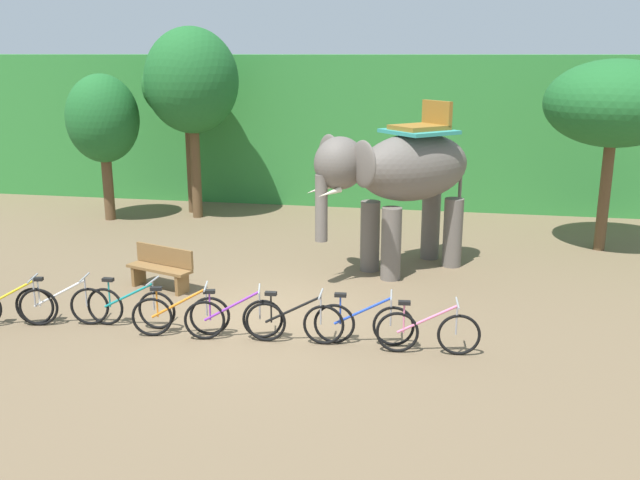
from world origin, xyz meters
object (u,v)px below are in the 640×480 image
tree_right (103,120)px  tree_far_left (186,87)px  bike_yellow (10,306)px  bike_teal (130,307)px  bike_orange (181,315)px  bike_white (62,305)px  bike_purple (233,318)px  bike_blue (364,323)px  tree_left (192,81)px  wooden_bench (161,266)px  bike_pink (428,332)px  elephant (402,175)px  bike_black (294,322)px  tree_center_right (614,104)px

tree_right → tree_far_left: size_ratio=0.86×
bike_yellow → bike_teal: bearing=9.6°
tree_right → bike_orange: 9.94m
bike_white → bike_purple: 3.26m
bike_yellow → bike_blue: 6.39m
tree_left → bike_orange: bearing=-71.5°
bike_blue → wooden_bench: size_ratio=1.10×
bike_orange → bike_pink: same height
tree_right → elephant: 9.53m
bike_orange → bike_yellow: bearing=-177.2°
elephant → bike_black: elephant is taller
elephant → bike_yellow: (-6.67, -4.66, -1.82)m
tree_right → bike_black: (7.39, -7.91, -2.56)m
bike_black → bike_yellow: bearing=-177.7°
tree_far_left → elephant: size_ratio=1.30×
bike_teal → bike_black: bearing=-2.9°
bike_white → wooden_bench: size_ratio=1.09×
tree_right → bike_teal: 9.24m
wooden_bench → tree_center_right: bearing=26.6°
bike_blue → tree_right: bearing=137.8°
bike_purple → bike_black: same height
bike_orange → wooden_bench: size_ratio=1.08×
tree_far_left → tree_center_right: 11.84m
tree_right → elephant: tree_right is taller
tree_right → wooden_bench: 7.35m
tree_left → wooden_bench: size_ratio=3.57×
bike_pink → bike_yellow: bearing=-178.6°
bike_orange → tree_left: bearing=108.5°
bike_yellow → bike_pink: bearing=1.4°
tree_center_right → bike_blue: 9.23m
tree_far_left → bike_yellow: 10.11m
tree_far_left → bike_orange: bearing=-70.4°
bike_yellow → bike_teal: same height
bike_yellow → tree_center_right: bearing=32.5°
tree_left → tree_center_right: tree_left is taller
tree_left → bike_orange: size_ratio=3.31×
bike_yellow → bike_black: same height
bike_white → bike_blue: 5.50m
tree_right → tree_left: size_ratio=0.77×
tree_left → bike_purple: size_ratio=3.31×
bike_teal → wooden_bench: (-0.31, 2.12, 0.09)m
tree_far_left → bike_pink: (7.59, -9.33, -3.44)m
tree_right → bike_orange: size_ratio=2.53×
tree_left → bike_teal: bearing=-77.6°
tree_right → bike_teal: size_ratio=2.48×
tree_center_right → bike_white: (-10.62, -7.08, -3.23)m
tree_left → bike_purple: tree_left is taller
elephant → bike_white: size_ratio=2.23×
tree_center_right → bike_teal: bearing=-143.3°
bike_orange → bike_purple: size_ratio=1.00×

